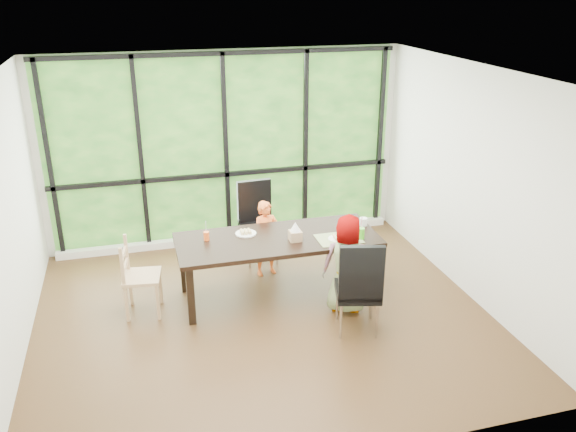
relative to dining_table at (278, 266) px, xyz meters
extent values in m
plane|color=black|center=(-0.28, -0.43, -0.38)|extent=(5.00, 5.00, 0.00)
plane|color=silver|center=(-0.28, 1.82, 0.98)|extent=(5.00, 0.00, 5.00)
cube|color=#1C4419|center=(-0.28, 1.80, 0.98)|extent=(4.80, 0.02, 2.65)
cube|color=silver|center=(-0.28, 1.72, -0.33)|extent=(4.80, 0.12, 0.10)
cube|color=black|center=(0.00, 0.00, 0.00)|extent=(2.37, 1.00, 0.75)
cube|color=black|center=(-0.01, 0.97, 0.17)|extent=(0.49, 0.49, 1.08)
cube|color=black|center=(0.63, -0.96, 0.17)|extent=(0.56, 0.56, 1.08)
cube|color=tan|center=(-1.57, 0.01, 0.08)|extent=(0.46, 0.47, 0.90)
imported|color=orange|center=(0.00, 0.57, 0.12)|extent=(0.40, 0.31, 0.99)
imported|color=gray|center=(0.69, -0.54, 0.20)|extent=(0.66, 0.55, 1.16)
cube|color=tan|center=(0.68, -0.23, 0.38)|extent=(0.51, 0.37, 0.01)
cylinder|color=white|center=(-0.34, 0.20, 0.38)|extent=(0.25, 0.25, 0.02)
cylinder|color=white|center=(0.65, -0.23, 0.38)|extent=(0.21, 0.21, 0.01)
cylinder|color=orange|center=(-0.81, 0.14, 0.43)|extent=(0.07, 0.07, 0.11)
cylinder|color=#51D526|center=(0.92, -0.29, 0.44)|extent=(0.09, 0.09, 0.13)
cylinder|color=white|center=(1.10, 0.08, 0.42)|extent=(0.10, 0.10, 0.10)
cube|color=tan|center=(0.18, -0.13, 0.43)|extent=(0.14, 0.14, 0.12)
cylinder|color=white|center=(-0.81, 0.14, 0.52)|extent=(0.01, 0.04, 0.20)
cylinder|color=pink|center=(0.92, -0.29, 0.55)|extent=(0.01, 0.04, 0.20)
cone|color=white|center=(0.18, -0.13, 0.55)|extent=(0.12, 0.12, 0.11)
camera|label=1|loc=(-1.52, -6.04, 3.17)|focal=36.57mm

